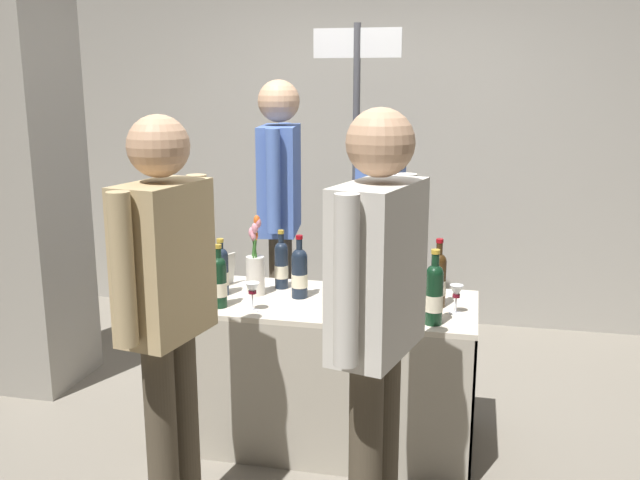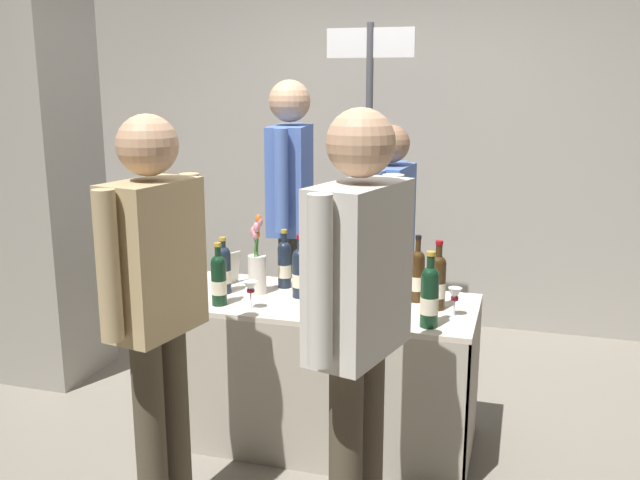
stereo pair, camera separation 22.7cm
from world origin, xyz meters
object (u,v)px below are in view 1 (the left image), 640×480
(concrete_pillar, at_px, (15,124))
(featured_wine_bottle, at_px, (281,264))
(flower_vase, at_px, (255,268))
(vendor_presenter, at_px, (380,235))
(display_bottle_0, at_px, (344,275))
(wine_glass_near_taster, at_px, (252,290))
(taster_foreground_right, at_px, (377,303))
(tasting_table, at_px, (320,345))
(booth_signpost, at_px, (356,158))
(wine_glass_near_vendor, at_px, (456,293))
(wine_glass_mid, at_px, (392,285))

(concrete_pillar, relative_size, featured_wine_bottle, 10.11)
(flower_vase, xyz_separation_m, vendor_presenter, (0.52, 0.71, 0.04))
(display_bottle_0, bearing_deg, wine_glass_near_taster, -149.59)
(vendor_presenter, xyz_separation_m, taster_foreground_right, (0.20, -1.59, 0.11))
(tasting_table, relative_size, booth_signpost, 0.71)
(featured_wine_bottle, relative_size, vendor_presenter, 0.20)
(vendor_presenter, bearing_deg, concrete_pillar, -74.73)
(tasting_table, height_order, flower_vase, flower_vase)
(flower_vase, height_order, taster_foreground_right, taster_foreground_right)
(display_bottle_0, distance_m, vendor_presenter, 0.73)
(wine_glass_near_vendor, relative_size, wine_glass_near_taster, 1.00)
(wine_glass_mid, distance_m, booth_signpost, 1.29)
(tasting_table, relative_size, wine_glass_near_taster, 11.20)
(concrete_pillar, relative_size, vendor_presenter, 1.99)
(tasting_table, bearing_deg, vendor_presenter, 75.26)
(taster_foreground_right, relative_size, booth_signpost, 0.80)
(tasting_table, distance_m, featured_wine_bottle, 0.46)
(tasting_table, relative_size, wine_glass_near_vendor, 11.17)
(wine_glass_near_vendor, xyz_separation_m, booth_signpost, (-0.67, 1.19, 0.48))
(wine_glass_near_vendor, bearing_deg, tasting_table, 175.05)
(wine_glass_near_vendor, height_order, wine_glass_near_taster, same)
(wine_glass_near_vendor, bearing_deg, concrete_pillar, 170.86)
(concrete_pillar, height_order, taster_foreground_right, concrete_pillar)
(wine_glass_near_vendor, bearing_deg, booth_signpost, 119.57)
(tasting_table, relative_size, flower_vase, 3.71)
(featured_wine_bottle, distance_m, wine_glass_near_taster, 0.38)
(featured_wine_bottle, distance_m, wine_glass_near_vendor, 0.91)
(wine_glass_mid, bearing_deg, featured_wine_bottle, 164.51)
(wine_glass_mid, relative_size, wine_glass_near_taster, 1.04)
(wine_glass_near_vendor, relative_size, vendor_presenter, 0.09)
(vendor_presenter, height_order, taster_foreground_right, taster_foreground_right)
(wine_glass_mid, bearing_deg, wine_glass_near_taster, -160.50)
(wine_glass_near_taster, distance_m, flower_vase, 0.25)
(wine_glass_near_taster, height_order, taster_foreground_right, taster_foreground_right)
(display_bottle_0, height_order, booth_signpost, booth_signpost)
(featured_wine_bottle, bearing_deg, wine_glass_mid, -15.49)
(wine_glass_near_taster, height_order, flower_vase, flower_vase)
(tasting_table, distance_m, flower_vase, 0.50)
(wine_glass_near_vendor, xyz_separation_m, taster_foreground_right, (-0.25, -0.80, 0.19))
(featured_wine_bottle, bearing_deg, flower_vase, -124.08)
(display_bottle_0, bearing_deg, wine_glass_near_vendor, -6.36)
(tasting_table, xyz_separation_m, vendor_presenter, (0.19, 0.73, 0.41))
(display_bottle_0, bearing_deg, featured_wine_bottle, 156.52)
(featured_wine_bottle, relative_size, flower_vase, 0.75)
(display_bottle_0, height_order, vendor_presenter, vendor_presenter)
(wine_glass_near_vendor, xyz_separation_m, flower_vase, (-0.98, 0.07, 0.04))
(featured_wine_bottle, relative_size, wine_glass_near_vendor, 2.26)
(wine_glass_mid, bearing_deg, wine_glass_near_vendor, -9.62)
(flower_vase, bearing_deg, wine_glass_mid, -1.96)
(wine_glass_mid, bearing_deg, tasting_table, 179.17)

